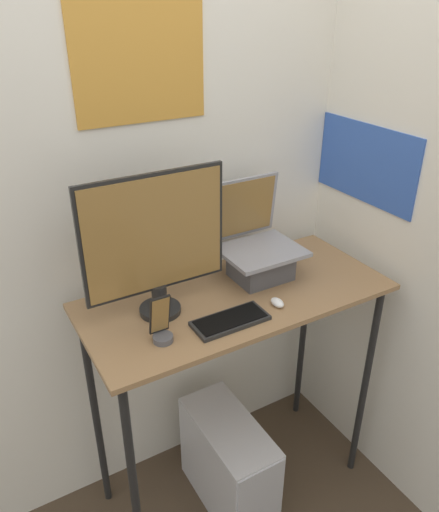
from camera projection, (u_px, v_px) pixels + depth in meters
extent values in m
cube|color=silver|center=(193.00, 198.00, 2.00)|extent=(6.00, 0.05, 2.60)
cube|color=gold|center=(140.00, 59.00, 1.64)|extent=(0.47, 0.01, 0.41)
cube|color=silver|center=(429.00, 217.00, 1.83)|extent=(0.05, 6.00, 2.60)
cube|color=#3359B2|center=(365.00, 163.00, 2.00)|extent=(0.01, 0.52, 0.31)
cube|color=#936D47|center=(237.00, 296.00, 1.86)|extent=(1.16, 0.52, 0.02)
cylinder|color=black|center=(135.00, 496.00, 1.70)|extent=(0.03, 0.03, 1.01)
cylinder|color=black|center=(365.00, 386.00, 2.17)|extent=(0.03, 0.03, 1.01)
cylinder|color=black|center=(96.00, 415.00, 2.03)|extent=(0.03, 0.03, 1.01)
cylinder|color=black|center=(303.00, 335.00, 2.50)|extent=(0.03, 0.03, 1.01)
cube|color=#4C4C51|center=(261.00, 265.00, 1.94)|extent=(0.21, 0.17, 0.11)
cube|color=gray|center=(261.00, 251.00, 1.91)|extent=(0.30, 0.25, 0.02)
cube|color=gray|center=(243.00, 207.00, 1.95)|extent=(0.30, 0.04, 0.25)
cube|color=olive|center=(244.00, 208.00, 1.95)|extent=(0.27, 0.03, 0.22)
cylinder|color=black|center=(160.00, 309.00, 1.75)|extent=(0.14, 0.14, 0.02)
cylinder|color=black|center=(159.00, 296.00, 1.72)|extent=(0.05, 0.05, 0.09)
cube|color=black|center=(155.00, 234.00, 1.61)|extent=(0.50, 0.01, 0.41)
cube|color=olive|center=(156.00, 235.00, 1.61)|extent=(0.48, 0.01, 0.39)
cube|color=black|center=(230.00, 321.00, 1.69)|extent=(0.26, 0.12, 0.01)
cube|color=black|center=(230.00, 319.00, 1.69)|extent=(0.24, 0.10, 0.00)
ellipsoid|color=white|center=(277.00, 303.00, 1.78)|extent=(0.04, 0.06, 0.03)
cylinder|color=#4C4C51|center=(163.00, 338.00, 1.60)|extent=(0.07, 0.07, 0.02)
cube|color=black|center=(160.00, 315.00, 1.57)|extent=(0.07, 0.04, 0.15)
cube|color=olive|center=(160.00, 315.00, 1.57)|extent=(0.06, 0.03, 0.13)
cube|color=silver|center=(228.00, 463.00, 2.16)|extent=(0.23, 0.48, 0.45)
cube|color=#ADADB2|center=(260.00, 508.00, 1.97)|extent=(0.21, 0.01, 0.43)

